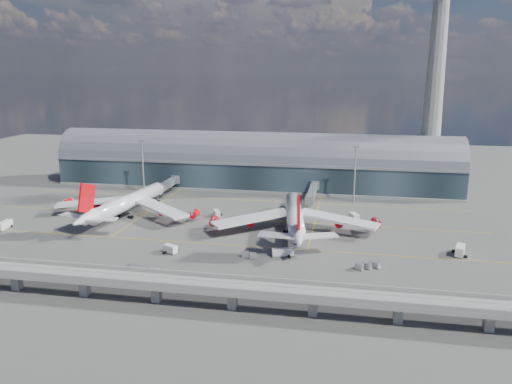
% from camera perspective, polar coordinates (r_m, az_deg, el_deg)
% --- Properties ---
extents(ground, '(500.00, 500.00, 0.00)m').
position_cam_1_polar(ground, '(182.10, -4.86, -4.83)').
color(ground, '#474744').
rests_on(ground, ground).
extents(taxi_lines, '(200.00, 80.12, 0.01)m').
position_cam_1_polar(taxi_lines, '(202.47, -3.20, -2.88)').
color(taxi_lines, gold).
rests_on(taxi_lines, ground).
extents(terminal, '(200.00, 30.00, 28.00)m').
position_cam_1_polar(terminal, '(252.93, -0.22, 3.16)').
color(terminal, '#1C272F').
rests_on(terminal, ground).
extents(control_tower, '(19.00, 19.00, 103.00)m').
position_cam_1_polar(control_tower, '(252.15, 19.75, 11.55)').
color(control_tower, gray).
rests_on(control_tower, ground).
extents(guideway, '(220.00, 8.50, 7.20)m').
position_cam_1_polar(guideway, '(131.61, -11.36, -10.09)').
color(guideway, gray).
rests_on(guideway, ground).
extents(floodlight_mast_left, '(3.00, 0.70, 25.70)m').
position_cam_1_polar(floodlight_mast_left, '(245.47, -12.82, 3.03)').
color(floodlight_mast_left, gray).
rests_on(floodlight_mast_left, ground).
extents(floodlight_mast_right, '(3.00, 0.70, 25.70)m').
position_cam_1_polar(floodlight_mast_right, '(225.58, 11.23, 2.18)').
color(floodlight_mast_right, gray).
rests_on(floodlight_mast_right, ground).
extents(airliner_left, '(62.26, 65.48, 19.95)m').
position_cam_1_polar(airliner_left, '(207.88, -14.70, -1.24)').
color(airliner_left, white).
rests_on(airliner_left, ground).
extents(airliner_right, '(63.18, 66.09, 20.99)m').
position_cam_1_polar(airliner_right, '(183.22, 4.46, -2.92)').
color(airliner_right, white).
rests_on(airliner_right, ground).
extents(jet_bridge_left, '(4.40, 28.00, 7.25)m').
position_cam_1_polar(jet_bridge_left, '(240.64, -10.05, 0.89)').
color(jet_bridge_left, gray).
rests_on(jet_bridge_left, ground).
extents(jet_bridge_right, '(4.40, 32.00, 7.25)m').
position_cam_1_polar(jet_bridge_right, '(224.16, 6.48, 0.07)').
color(jet_bridge_right, gray).
rests_on(jet_bridge_right, ground).
extents(service_truck_0, '(2.91, 7.18, 2.91)m').
position_cam_1_polar(service_truck_0, '(209.37, -26.80, -3.39)').
color(service_truck_0, silver).
rests_on(service_truck_0, ground).
extents(service_truck_1, '(5.14, 3.90, 2.71)m').
position_cam_1_polar(service_truck_1, '(165.31, -9.78, -6.45)').
color(service_truck_1, silver).
rests_on(service_truck_1, ground).
extents(service_truck_2, '(7.26, 4.06, 2.53)m').
position_cam_1_polar(service_truck_2, '(160.65, 3.08, -6.88)').
color(service_truck_2, silver).
rests_on(service_truck_2, ground).
extents(service_truck_3, '(4.26, 7.03, 3.18)m').
position_cam_1_polar(service_truck_3, '(173.83, 22.28, -6.20)').
color(service_truck_3, silver).
rests_on(service_truck_3, ground).
extents(service_truck_4, '(4.39, 5.82, 3.07)m').
position_cam_1_polar(service_truck_4, '(200.36, 11.14, -2.84)').
color(service_truck_4, silver).
rests_on(service_truck_4, ground).
extents(service_truck_5, '(4.09, 5.53, 2.51)m').
position_cam_1_polar(service_truck_5, '(203.29, -4.50, -2.45)').
color(service_truck_5, silver).
rests_on(service_truck_5, ground).
extents(cargo_train_0, '(5.31, 2.56, 1.73)m').
position_cam_1_polar(cargo_train_0, '(159.04, -0.79, -7.24)').
color(cargo_train_0, gray).
rests_on(cargo_train_0, ground).
extents(cargo_train_1, '(11.76, 3.83, 1.56)m').
position_cam_1_polar(cargo_train_1, '(152.43, -12.85, -8.60)').
color(cargo_train_1, gray).
rests_on(cargo_train_1, ground).
extents(cargo_train_2, '(7.98, 5.30, 1.82)m').
position_cam_1_polar(cargo_train_2, '(154.35, 12.65, -8.25)').
color(cargo_train_2, gray).
rests_on(cargo_train_2, ground).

